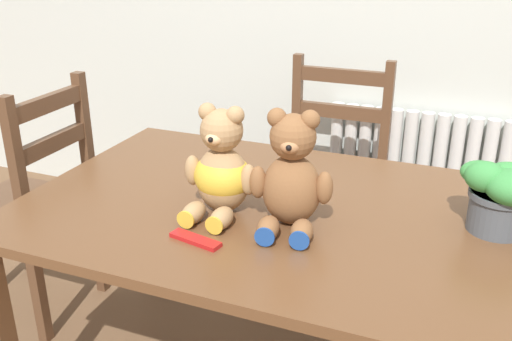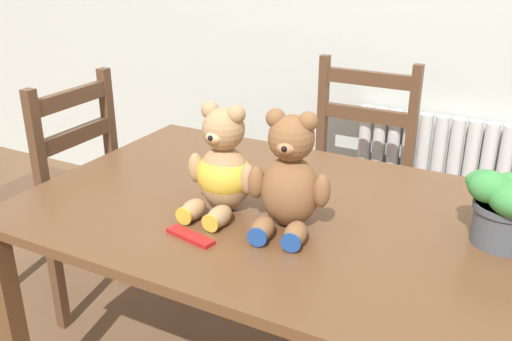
{
  "view_description": "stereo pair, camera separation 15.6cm",
  "coord_description": "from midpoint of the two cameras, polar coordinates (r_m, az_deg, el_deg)",
  "views": [
    {
      "loc": [
        0.49,
        -0.93,
        1.46
      ],
      "look_at": [
        -0.04,
        0.41,
        0.86
      ],
      "focal_mm": 40.0,
      "sensor_mm": 36.0,
      "label": 1
    },
    {
      "loc": [
        0.63,
        -0.86,
        1.46
      ],
      "look_at": [
        -0.04,
        0.41,
        0.86
      ],
      "focal_mm": 40.0,
      "sensor_mm": 36.0,
      "label": 2
    }
  ],
  "objects": [
    {
      "name": "dining_table",
      "position": [
        1.71,
        -0.18,
        -6.11
      ],
      "size": [
        1.51,
        0.98,
        0.72
      ],
      "color": "brown",
      "rests_on": "ground_plane"
    },
    {
      "name": "radiator",
      "position": [
        2.86,
        13.87,
        -1.73
      ],
      "size": [
        0.85,
        0.1,
        0.7
      ],
      "color": "silver",
      "rests_on": "ground_plane"
    },
    {
      "name": "wooden_chair_behind",
      "position": [
        2.53,
        5.63,
        -0.81
      ],
      "size": [
        0.45,
        0.42,
        0.97
      ],
      "rotation": [
        0.0,
        0.0,
        3.14
      ],
      "color": "brown",
      "rests_on": "ground_plane"
    },
    {
      "name": "teddy_bear_right",
      "position": [
        1.51,
        0.61,
        -0.76
      ],
      "size": [
        0.23,
        0.24,
        0.33
      ],
      "rotation": [
        0.0,
        0.0,
        3.31
      ],
      "color": "brown",
      "rests_on": "dining_table"
    },
    {
      "name": "teddy_bear_left",
      "position": [
        1.6,
        -6.27,
        -0.07
      ],
      "size": [
        0.22,
        0.22,
        0.32
      ],
      "rotation": [
        0.0,
        0.0,
        3.13
      ],
      "color": "tan",
      "rests_on": "dining_table"
    },
    {
      "name": "chocolate_bar",
      "position": [
        1.5,
        -9.07,
        -6.93
      ],
      "size": [
        0.15,
        0.07,
        0.01
      ],
      "primitive_type": "cube",
      "rotation": [
        0.0,
        0.0,
        -0.2
      ],
      "color": "red",
      "rests_on": "dining_table"
    },
    {
      "name": "potted_plant",
      "position": [
        1.59,
        20.82,
        -2.12
      ],
      "size": [
        0.21,
        0.19,
        0.2
      ],
      "color": "#4C5156",
      "rests_on": "dining_table"
    },
    {
      "name": "wooden_chair_side",
      "position": [
        2.44,
        -23.21,
        -3.06
      ],
      "size": [
        0.44,
        0.41,
        0.98
      ],
      "rotation": [
        0.0,
        0.0,
        1.57
      ],
      "color": "brown",
      "rests_on": "ground_plane"
    }
  ]
}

